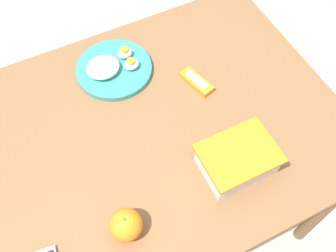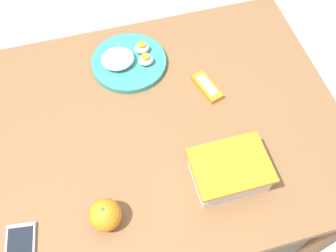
% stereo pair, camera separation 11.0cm
% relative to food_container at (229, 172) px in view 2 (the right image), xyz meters
% --- Properties ---
extents(ground_plane, '(10.00, 10.00, 0.00)m').
position_rel_food_container_xyz_m(ground_plane, '(0.17, -0.21, -0.75)').
color(ground_plane, '#B2A899').
extents(table, '(1.14, 0.84, 0.71)m').
position_rel_food_container_xyz_m(table, '(0.17, -0.21, -0.11)').
color(table, brown).
rests_on(table, ground_plane).
extents(food_container, '(0.20, 0.15, 0.08)m').
position_rel_food_container_xyz_m(food_container, '(0.00, 0.00, 0.00)').
color(food_container, white).
rests_on(food_container, table).
extents(orange_fruit, '(0.08, 0.08, 0.08)m').
position_rel_food_container_xyz_m(orange_fruit, '(0.33, 0.03, 0.01)').
color(orange_fruit, orange).
rests_on(orange_fruit, table).
extents(rice_plate, '(0.24, 0.24, 0.05)m').
position_rel_food_container_xyz_m(rice_plate, '(0.17, -0.46, -0.02)').
color(rice_plate, teal).
rests_on(rice_plate, table).
extents(candy_bar, '(0.07, 0.12, 0.02)m').
position_rel_food_container_xyz_m(candy_bar, '(-0.04, -0.30, -0.03)').
color(candy_bar, orange).
rests_on(candy_bar, table).
extents(cell_phone, '(0.09, 0.14, 0.01)m').
position_rel_food_container_xyz_m(cell_phone, '(0.55, 0.05, -0.03)').
color(cell_phone, '#ADADB2').
rests_on(cell_phone, table).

